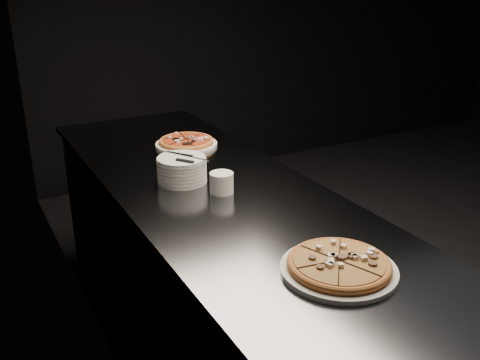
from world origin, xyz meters
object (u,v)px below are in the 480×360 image
pizza_mushroom (339,266)px  plate_stack (182,169)px  counter (225,297)px  ramekin (222,182)px  pizza_tomato (186,142)px  cutlery (185,158)px

pizza_mushroom → plate_stack: bearing=97.6°
counter → ramekin: ramekin is taller
ramekin → pizza_tomato: bearing=79.3°
counter → pizza_tomato: 0.77m
counter → pizza_mushroom: pizza_mushroom is taller
pizza_tomato → cutlery: size_ratio=1.74×
pizza_mushroom → plate_stack: size_ratio=1.75×
cutlery → ramekin: cutlery is taller
cutlery → ramekin: 0.19m
pizza_mushroom → ramekin: bearing=92.2°
counter → ramekin: 0.50m
plate_stack → cutlery: 0.05m
pizza_tomato → ramekin: bearing=-100.7°
pizza_tomato → cutlery: bearing=-114.0°
pizza_tomato → cutlery: 0.47m
cutlery → pizza_tomato: bearing=30.8°
pizza_mushroom → cutlery: bearing=97.2°
pizza_mushroom → pizza_tomato: size_ratio=0.98×
counter → pizza_mushroom: (0.02, -0.65, 0.48)m
ramekin → plate_stack: bearing=116.0°
counter → plate_stack: (-0.09, 0.18, 0.51)m
counter → plate_stack: size_ratio=12.85×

